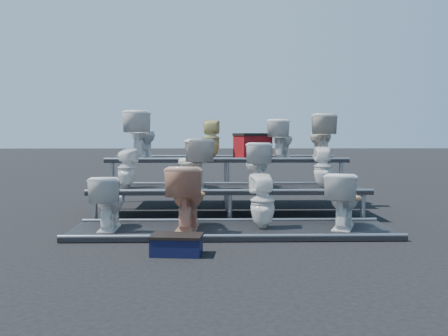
{
  "coord_description": "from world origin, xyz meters",
  "views": [
    {
      "loc": [
        -0.26,
        -7.77,
        1.29
      ],
      "look_at": [
        -0.07,
        0.1,
        0.76
      ],
      "focal_mm": 40.0,
      "sensor_mm": 36.0,
      "label": 1
    }
  ],
  "objects_px": {
    "toilet_1": "(187,197)",
    "toilet_6": "(257,165)",
    "toilet_5": "(192,163)",
    "red_crate": "(253,147)",
    "step_stool": "(177,246)",
    "toilet_2": "(263,201)",
    "toilet_3": "(343,200)",
    "toilet_11": "(321,136)",
    "toilet_7": "(323,167)",
    "toilet_10": "(281,139)",
    "toilet_4": "(127,168)",
    "toilet_0": "(108,202)",
    "toilet_9": "(211,139)",
    "toilet_8": "(142,135)"
  },
  "relations": [
    {
      "from": "toilet_0",
      "to": "toilet_4",
      "type": "height_order",
      "value": "toilet_4"
    },
    {
      "from": "toilet_11",
      "to": "toilet_1",
      "type": "bearing_deg",
      "value": 50.77
    },
    {
      "from": "toilet_3",
      "to": "toilet_7",
      "type": "distance_m",
      "value": 1.35
    },
    {
      "from": "toilet_9",
      "to": "toilet_5",
      "type": "bearing_deg",
      "value": 81.68
    },
    {
      "from": "toilet_9",
      "to": "red_crate",
      "type": "bearing_deg",
      "value": 176.83
    },
    {
      "from": "toilet_0",
      "to": "toilet_7",
      "type": "bearing_deg",
      "value": -157.73
    },
    {
      "from": "toilet_2",
      "to": "toilet_8",
      "type": "relative_size",
      "value": 0.84
    },
    {
      "from": "toilet_7",
      "to": "toilet_9",
      "type": "xyz_separation_m",
      "value": [
        -1.77,
        1.3,
        0.43
      ]
    },
    {
      "from": "toilet_7",
      "to": "toilet_11",
      "type": "height_order",
      "value": "toilet_11"
    },
    {
      "from": "toilet_11",
      "to": "red_crate",
      "type": "distance_m",
      "value": 1.28
    },
    {
      "from": "toilet_2",
      "to": "toilet_9",
      "type": "xyz_separation_m",
      "value": [
        -0.68,
        2.6,
        0.8
      ]
    },
    {
      "from": "toilet_2",
      "to": "toilet_5",
      "type": "relative_size",
      "value": 0.93
    },
    {
      "from": "toilet_10",
      "to": "red_crate",
      "type": "relative_size",
      "value": 1.25
    },
    {
      "from": "toilet_1",
      "to": "toilet_2",
      "type": "bearing_deg",
      "value": -175.58
    },
    {
      "from": "toilet_4",
      "to": "toilet_0",
      "type": "bearing_deg",
      "value": 114.11
    },
    {
      "from": "toilet_6",
      "to": "toilet_11",
      "type": "distance_m",
      "value": 1.89
    },
    {
      "from": "toilet_0",
      "to": "step_stool",
      "type": "relative_size",
      "value": 1.32
    },
    {
      "from": "toilet_4",
      "to": "toilet_9",
      "type": "relative_size",
      "value": 0.86
    },
    {
      "from": "toilet_9",
      "to": "toilet_8",
      "type": "bearing_deg",
      "value": 4.25
    },
    {
      "from": "toilet_5",
      "to": "toilet_6",
      "type": "height_order",
      "value": "toilet_5"
    },
    {
      "from": "toilet_4",
      "to": "toilet_8",
      "type": "relative_size",
      "value": 0.72
    },
    {
      "from": "toilet_3",
      "to": "toilet_7",
      "type": "height_order",
      "value": "toilet_7"
    },
    {
      "from": "toilet_2",
      "to": "toilet_4",
      "type": "distance_m",
      "value": 2.4
    },
    {
      "from": "toilet_1",
      "to": "toilet_9",
      "type": "height_order",
      "value": "toilet_9"
    },
    {
      "from": "toilet_0",
      "to": "toilet_11",
      "type": "height_order",
      "value": "toilet_11"
    },
    {
      "from": "toilet_0",
      "to": "toilet_6",
      "type": "xyz_separation_m",
      "value": [
        2.05,
        1.3,
        0.41
      ]
    },
    {
      "from": "toilet_1",
      "to": "toilet_10",
      "type": "xyz_separation_m",
      "value": [
        1.6,
        2.6,
        0.74
      ]
    },
    {
      "from": "red_crate",
      "to": "toilet_2",
      "type": "bearing_deg",
      "value": -114.28
    },
    {
      "from": "toilet_3",
      "to": "toilet_6",
      "type": "xyz_separation_m",
      "value": [
        -1.02,
        1.3,
        0.39
      ]
    },
    {
      "from": "toilet_7",
      "to": "toilet_1",
      "type": "bearing_deg",
      "value": 40.5
    },
    {
      "from": "toilet_7",
      "to": "toilet_10",
      "type": "xyz_separation_m",
      "value": [
        -0.48,
        1.3,
        0.43
      ]
    },
    {
      "from": "toilet_7",
      "to": "toilet_8",
      "type": "relative_size",
      "value": 0.75
    },
    {
      "from": "toilet_1",
      "to": "toilet_6",
      "type": "xyz_separation_m",
      "value": [
        1.03,
        1.3,
        0.34
      ]
    },
    {
      "from": "toilet_7",
      "to": "toilet_11",
      "type": "xyz_separation_m",
      "value": [
        0.25,
        1.3,
        0.48
      ]
    },
    {
      "from": "toilet_5",
      "to": "toilet_11",
      "type": "xyz_separation_m",
      "value": [
        2.3,
        1.3,
        0.41
      ]
    },
    {
      "from": "toilet_9",
      "to": "toilet_0",
      "type": "bearing_deg",
      "value": 67.17
    },
    {
      "from": "toilet_0",
      "to": "toilet_4",
      "type": "distance_m",
      "value": 1.35
    },
    {
      "from": "toilet_3",
      "to": "red_crate",
      "type": "relative_size",
      "value": 1.3
    },
    {
      "from": "toilet_1",
      "to": "toilet_3",
      "type": "height_order",
      "value": "toilet_1"
    },
    {
      "from": "toilet_0",
      "to": "step_stool",
      "type": "xyz_separation_m",
      "value": [
        0.97,
        -1.19,
        -0.31
      ]
    },
    {
      "from": "toilet_2",
      "to": "toilet_3",
      "type": "relative_size",
      "value": 0.97
    },
    {
      "from": "step_stool",
      "to": "toilet_7",
      "type": "bearing_deg",
      "value": 55.19
    },
    {
      "from": "toilet_3",
      "to": "toilet_9",
      "type": "height_order",
      "value": "toilet_9"
    },
    {
      "from": "toilet_1",
      "to": "toilet_5",
      "type": "height_order",
      "value": "toilet_5"
    },
    {
      "from": "toilet_6",
      "to": "toilet_7",
      "type": "relative_size",
      "value": 1.11
    },
    {
      "from": "toilet_7",
      "to": "toilet_10",
      "type": "distance_m",
      "value": 1.45
    },
    {
      "from": "red_crate",
      "to": "step_stool",
      "type": "relative_size",
      "value": 1.07
    },
    {
      "from": "toilet_9",
      "to": "toilet_11",
      "type": "relative_size",
      "value": 0.89
    },
    {
      "from": "toilet_6",
      "to": "toilet_10",
      "type": "height_order",
      "value": "toilet_10"
    },
    {
      "from": "toilet_5",
      "to": "toilet_11",
      "type": "relative_size",
      "value": 0.96
    }
  ]
}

